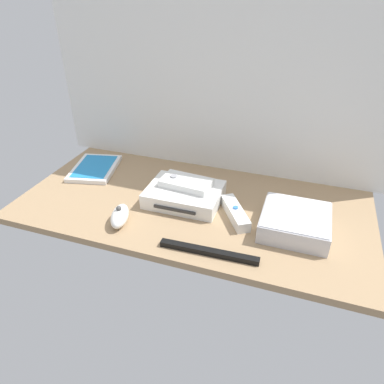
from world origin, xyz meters
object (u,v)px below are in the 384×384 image
(mini_computer, at_px, (295,222))
(remote_classic_pad, at_px, (186,183))
(game_console, at_px, (184,194))
(remote_nunchuk, at_px, (120,216))
(remote_wand, at_px, (235,213))
(game_case, at_px, (95,168))
(sensor_bar, at_px, (209,252))

(mini_computer, xyz_separation_m, remote_classic_pad, (-0.32, 0.05, 0.03))
(remote_classic_pad, bearing_deg, game_console, -86.06)
(mini_computer, xyz_separation_m, remote_nunchuk, (-0.44, -0.12, -0.01))
(remote_nunchuk, bearing_deg, game_console, 34.04)
(mini_computer, height_order, remote_classic_pad, remote_classic_pad)
(game_console, relative_size, remote_nunchuk, 1.96)
(remote_wand, bearing_deg, game_console, 136.50)
(game_case, xyz_separation_m, remote_classic_pad, (0.35, -0.07, 0.05))
(remote_wand, distance_m, sensor_bar, 0.17)
(game_console, xyz_separation_m, remote_classic_pad, (0.00, 0.01, 0.03))
(game_console, relative_size, sensor_bar, 0.88)
(game_console, height_order, sensor_bar, game_console)
(remote_wand, height_order, remote_classic_pad, remote_classic_pad)
(remote_wand, height_order, sensor_bar, remote_wand)
(game_console, height_order, mini_computer, mini_computer)
(game_case, xyz_separation_m, remote_nunchuk, (0.23, -0.23, 0.01))
(remote_nunchuk, bearing_deg, sensor_bar, -26.33)
(mini_computer, bearing_deg, game_console, 173.14)
(remote_classic_pad, bearing_deg, remote_wand, -11.37)
(game_console, relative_size, remote_classic_pad, 1.41)
(remote_wand, relative_size, remote_nunchuk, 1.33)
(remote_classic_pad, bearing_deg, game_case, 174.38)
(game_case, xyz_separation_m, remote_wand, (0.51, -0.11, 0.01))
(game_case, xyz_separation_m, sensor_bar, (0.49, -0.28, -0.00))
(game_console, bearing_deg, mini_computer, -7.55)
(mini_computer, distance_m, remote_nunchuk, 0.46)
(mini_computer, bearing_deg, sensor_bar, -138.55)
(game_console, distance_m, remote_nunchuk, 0.20)
(remote_nunchuk, distance_m, sensor_bar, 0.26)
(mini_computer, relative_size, remote_wand, 1.18)
(remote_nunchuk, relative_size, remote_classic_pad, 0.72)
(sensor_bar, bearing_deg, remote_wand, 79.51)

